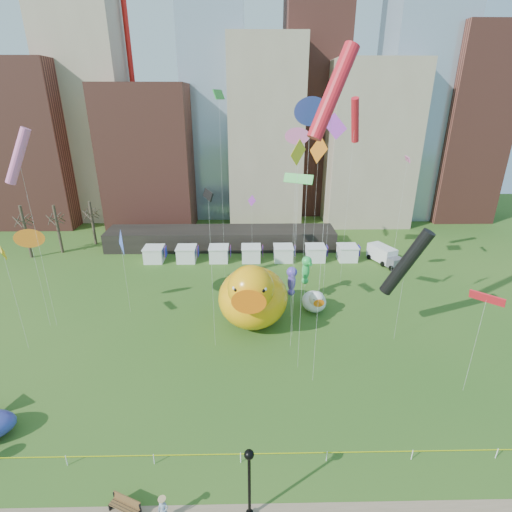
{
  "coord_description": "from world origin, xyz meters",
  "views": [
    {
      "loc": [
        0.7,
        -19.36,
        23.57
      ],
      "look_at": [
        1.24,
        8.73,
        12.0
      ],
      "focal_mm": 27.0,
      "sensor_mm": 36.0,
      "label": 1
    }
  ],
  "objects_px": {
    "big_duck": "(253,295)",
    "park_bench": "(126,505)",
    "small_duck": "(315,301)",
    "lamppost": "(249,476)",
    "box_truck": "(384,255)",
    "seahorse_green": "(306,268)",
    "woman": "(163,510)",
    "seahorse_purple": "(292,279)"
  },
  "relations": [
    {
      "from": "box_truck",
      "to": "woman",
      "type": "height_order",
      "value": "box_truck"
    },
    {
      "from": "small_duck",
      "to": "box_truck",
      "type": "relative_size",
      "value": 0.65
    },
    {
      "from": "seahorse_purple",
      "to": "box_truck",
      "type": "height_order",
      "value": "seahorse_purple"
    },
    {
      "from": "big_duck",
      "to": "small_duck",
      "type": "distance_m",
      "value": 8.19
    },
    {
      "from": "seahorse_purple",
      "to": "lamppost",
      "type": "height_order",
      "value": "lamppost"
    },
    {
      "from": "park_bench",
      "to": "box_truck",
      "type": "relative_size",
      "value": 0.34
    },
    {
      "from": "small_duck",
      "to": "seahorse_green",
      "type": "relative_size",
      "value": 0.72
    },
    {
      "from": "seahorse_green",
      "to": "lamppost",
      "type": "distance_m",
      "value": 28.62
    },
    {
      "from": "small_duck",
      "to": "lamppost",
      "type": "height_order",
      "value": "lamppost"
    },
    {
      "from": "big_duck",
      "to": "lamppost",
      "type": "height_order",
      "value": "big_duck"
    },
    {
      "from": "seahorse_green",
      "to": "lamppost",
      "type": "relative_size",
      "value": 1.01
    },
    {
      "from": "big_duck",
      "to": "seahorse_purple",
      "type": "relative_size",
      "value": 2.13
    },
    {
      "from": "big_duck",
      "to": "lamppost",
      "type": "relative_size",
      "value": 1.96
    },
    {
      "from": "park_bench",
      "to": "woman",
      "type": "bearing_deg",
      "value": 9.82
    },
    {
      "from": "seahorse_green",
      "to": "seahorse_purple",
      "type": "relative_size",
      "value": 1.11
    },
    {
      "from": "seahorse_green",
      "to": "woman",
      "type": "xyz_separation_m",
      "value": [
        -12.23,
        -27.9,
        -3.15
      ]
    },
    {
      "from": "park_bench",
      "to": "lamppost",
      "type": "distance_m",
      "value": 8.09
    },
    {
      "from": "seahorse_green",
      "to": "seahorse_purple",
      "type": "xyz_separation_m",
      "value": [
        -1.95,
        -1.95,
        -0.56
      ]
    },
    {
      "from": "small_duck",
      "to": "seahorse_green",
      "type": "bearing_deg",
      "value": 94.88
    },
    {
      "from": "big_duck",
      "to": "seahorse_green",
      "type": "bearing_deg",
      "value": 48.51
    },
    {
      "from": "seahorse_green",
      "to": "park_bench",
      "type": "height_order",
      "value": "seahorse_green"
    },
    {
      "from": "small_duck",
      "to": "box_truck",
      "type": "distance_m",
      "value": 19.38
    },
    {
      "from": "big_duck",
      "to": "lamppost",
      "type": "distance_m",
      "value": 21.37
    },
    {
      "from": "seahorse_purple",
      "to": "box_truck",
      "type": "xyz_separation_m",
      "value": [
        15.6,
        12.78,
        -2.22
      ]
    },
    {
      "from": "seahorse_purple",
      "to": "lamppost",
      "type": "bearing_deg",
      "value": -94.03
    },
    {
      "from": "seahorse_purple",
      "to": "woman",
      "type": "relative_size",
      "value": 2.81
    },
    {
      "from": "small_duck",
      "to": "seahorse_purple",
      "type": "xyz_separation_m",
      "value": [
        -2.61,
        1.59,
        2.13
      ]
    },
    {
      "from": "seahorse_green",
      "to": "lamppost",
      "type": "bearing_deg",
      "value": -126.78
    },
    {
      "from": "park_bench",
      "to": "woman",
      "type": "xyz_separation_m",
      "value": [
        2.46,
        -0.61,
        0.35
      ]
    },
    {
      "from": "seahorse_purple",
      "to": "lamppost",
      "type": "xyz_separation_m",
      "value": [
        -5.16,
        -25.76,
        -0.12
      ]
    },
    {
      "from": "big_duck",
      "to": "woman",
      "type": "bearing_deg",
      "value": -99.44
    },
    {
      "from": "woman",
      "to": "box_truck",
      "type": "bearing_deg",
      "value": 64.25
    },
    {
      "from": "small_duck",
      "to": "park_bench",
      "type": "height_order",
      "value": "small_duck"
    },
    {
      "from": "seahorse_green",
      "to": "park_bench",
      "type": "bearing_deg",
      "value": -140.67
    },
    {
      "from": "small_duck",
      "to": "seahorse_green",
      "type": "distance_m",
      "value": 4.49
    },
    {
      "from": "big_duck",
      "to": "park_bench",
      "type": "relative_size",
      "value": 5.13
    },
    {
      "from": "seahorse_green",
      "to": "park_bench",
      "type": "distance_m",
      "value": 31.19
    },
    {
      "from": "small_duck",
      "to": "lamppost",
      "type": "relative_size",
      "value": 0.73
    },
    {
      "from": "woman",
      "to": "lamppost",
      "type": "bearing_deg",
      "value": 10.14
    },
    {
      "from": "seahorse_green",
      "to": "woman",
      "type": "distance_m",
      "value": 30.63
    },
    {
      "from": "woman",
      "to": "seahorse_green",
      "type": "bearing_deg",
      "value": 74.32
    },
    {
      "from": "big_duck",
      "to": "seahorse_green",
      "type": "distance_m",
      "value": 9.22
    }
  ]
}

